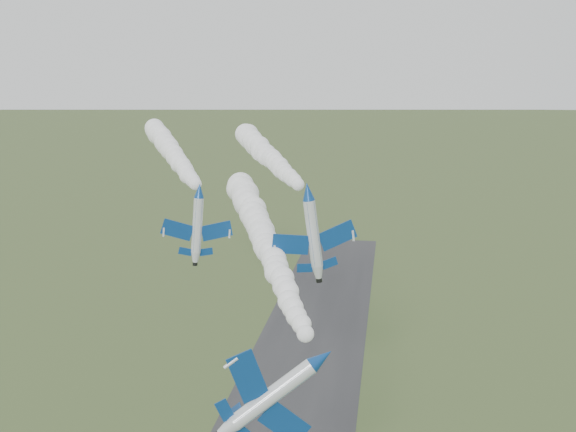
# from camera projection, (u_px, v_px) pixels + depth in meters

# --- Properties ---
(jet_lead) EXTENTS (7.43, 12.95, 9.31)m
(jet_lead) POSITION_uv_depth(u_px,v_px,m) (322.00, 359.00, 59.71)
(jet_lead) COLOR silver
(smoke_trail_jet_lead) EXTENTS (29.74, 60.93, 5.05)m
(smoke_trail_jet_lead) POSITION_uv_depth(u_px,v_px,m) (263.00, 237.00, 93.12)
(smoke_trail_jet_lead) COLOR white
(jet_pair_left) EXTENTS (9.42, 10.82, 2.84)m
(jet_pair_left) POSITION_uv_depth(u_px,v_px,m) (199.00, 191.00, 85.02)
(jet_pair_left) COLOR silver
(smoke_trail_jet_pair_left) EXTENTS (33.12, 68.60, 4.71)m
(smoke_trail_jet_pair_left) POSITION_uv_depth(u_px,v_px,m) (170.00, 149.00, 121.43)
(smoke_trail_jet_pair_left) COLOR white
(jet_pair_right) EXTENTS (11.61, 13.47, 3.61)m
(jet_pair_right) POSITION_uv_depth(u_px,v_px,m) (308.00, 191.00, 84.18)
(jet_pair_right) COLOR silver
(smoke_trail_jet_pair_right) EXTENTS (22.96, 49.46, 4.44)m
(smoke_trail_jet_pair_right) POSITION_uv_depth(u_px,v_px,m) (266.00, 154.00, 112.18)
(smoke_trail_jet_pair_right) COLOR white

